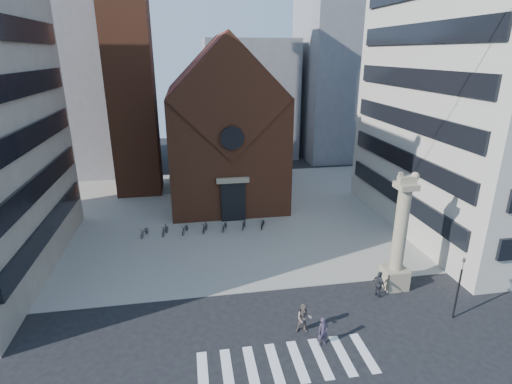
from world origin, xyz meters
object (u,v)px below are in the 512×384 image
lion_column (399,244)px  pedestrian_0 (323,332)px  scooter_0 (144,232)px  pedestrian_2 (379,284)px  traffic_light (459,287)px  pedestrian_1 (304,318)px

lion_column → pedestrian_0: size_ratio=4.84×
scooter_0 → pedestrian_2: bearing=-18.0°
traffic_light → scooter_0: (-20.49, 15.66, -1.81)m
pedestrian_0 → pedestrian_1: 1.48m
scooter_0 → pedestrian_0: bearing=-36.5°
scooter_0 → pedestrian_1: bearing=-36.3°
lion_column → pedestrian_1: bearing=-154.8°
lion_column → pedestrian_1: size_ratio=4.49×
traffic_light → pedestrian_1: bearing=178.2°
traffic_light → pedestrian_1: size_ratio=2.23×
pedestrian_0 → pedestrian_1: size_ratio=0.93×
pedestrian_2 → scooter_0: pedestrian_2 is taller
scooter_0 → lion_column: bearing=-13.3°
pedestrian_1 → pedestrian_2: size_ratio=1.00×
pedestrian_1 → traffic_light: bearing=9.1°
traffic_light → pedestrian_0: traffic_light is taller
lion_column → pedestrian_0: lion_column is taller
lion_column → traffic_light: lion_column is taller
traffic_light → scooter_0: bearing=142.6°
pedestrian_1 → pedestrian_2: bearing=34.8°
scooter_0 → traffic_light: bearing=-18.5°
pedestrian_0 → scooter_0: size_ratio=1.10×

